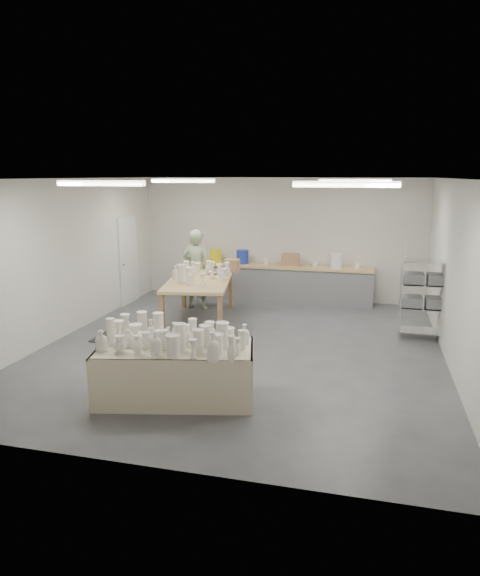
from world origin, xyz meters
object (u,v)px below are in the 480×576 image
(drying_table, at_px, (175,369))
(potter, at_px, (197,269))
(work_table, at_px, (203,278))
(red_stool, at_px, (201,295))

(drying_table, relative_size, potter, 1.25)
(work_table, xyz_separation_m, potter, (-0.47, 0.97, -0.01))
(potter, bearing_deg, red_stool, -86.38)
(drying_table, xyz_separation_m, potter, (-1.33, 4.79, 0.49))
(potter, bearing_deg, work_table, 119.29)
(work_table, bearing_deg, red_stool, 100.15)
(drying_table, xyz_separation_m, red_stool, (-1.33, 5.06, -0.17))
(red_stool, bearing_deg, work_table, -69.40)
(potter, xyz_separation_m, red_stool, (-0.00, 0.27, -0.66))
(work_table, relative_size, red_stool, 7.46)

